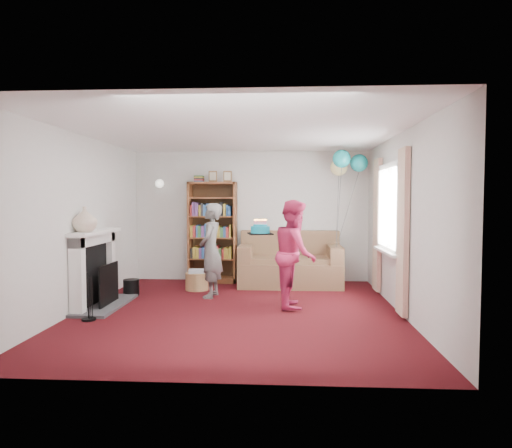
# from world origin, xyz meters

# --- Properties ---
(ground) EXTENTS (5.00, 5.00, 0.00)m
(ground) POSITION_xyz_m (0.00, 0.00, 0.00)
(ground) COLOR black
(ground) RESTS_ON ground
(wall_back) EXTENTS (4.50, 0.02, 2.50)m
(wall_back) POSITION_xyz_m (0.00, 2.51, 1.25)
(wall_back) COLOR silver
(wall_back) RESTS_ON ground
(wall_left) EXTENTS (0.02, 5.00, 2.50)m
(wall_left) POSITION_xyz_m (-2.26, 0.00, 1.25)
(wall_left) COLOR silver
(wall_left) RESTS_ON ground
(wall_right) EXTENTS (0.02, 5.00, 2.50)m
(wall_right) POSITION_xyz_m (2.26, 0.00, 1.25)
(wall_right) COLOR silver
(wall_right) RESTS_ON ground
(ceiling) EXTENTS (4.50, 5.00, 0.01)m
(ceiling) POSITION_xyz_m (0.00, 0.00, 2.50)
(ceiling) COLOR white
(ceiling) RESTS_ON wall_back
(fireplace) EXTENTS (0.55, 1.80, 1.12)m
(fireplace) POSITION_xyz_m (-2.09, 0.19, 0.51)
(fireplace) COLOR #3F3F42
(fireplace) RESTS_ON ground
(window_bay) EXTENTS (0.14, 2.02, 2.20)m
(window_bay) POSITION_xyz_m (2.21, 0.60, 1.20)
(window_bay) COLOR white
(window_bay) RESTS_ON ground
(wall_sconce) EXTENTS (0.16, 0.23, 0.16)m
(wall_sconce) POSITION_xyz_m (-1.75, 2.36, 1.88)
(wall_sconce) COLOR gold
(wall_sconce) RESTS_ON ground
(bookcase) EXTENTS (0.90, 0.42, 2.11)m
(bookcase) POSITION_xyz_m (-0.71, 2.30, 0.93)
(bookcase) COLOR #472B14
(bookcase) RESTS_ON ground
(sofa) EXTENTS (1.85, 0.98, 0.98)m
(sofa) POSITION_xyz_m (0.75, 2.08, 0.36)
(sofa) COLOR brown
(sofa) RESTS_ON ground
(wicker_basket) EXTENTS (0.40, 0.40, 0.36)m
(wicker_basket) POSITION_xyz_m (-0.87, 1.49, 0.16)
(wicker_basket) COLOR #9F724A
(wicker_basket) RESTS_ON ground
(person_striped) EXTENTS (0.40, 0.58, 1.52)m
(person_striped) POSITION_xyz_m (-0.53, 0.94, 0.76)
(person_striped) COLOR black
(person_striped) RESTS_ON ground
(person_magenta) EXTENTS (0.60, 0.77, 1.57)m
(person_magenta) POSITION_xyz_m (0.80, 0.35, 0.79)
(person_magenta) COLOR #BA2550
(person_magenta) RESTS_ON ground
(birthday_cake) EXTENTS (0.34, 0.34, 0.22)m
(birthday_cake) POSITION_xyz_m (0.29, 0.44, 1.13)
(birthday_cake) COLOR black
(birthday_cake) RESTS_ON ground
(balloons) EXTENTS (0.64, 0.69, 1.75)m
(balloons) POSITION_xyz_m (1.75, 1.92, 2.22)
(balloons) COLOR #3F3F3F
(balloons) RESTS_ON ground
(mantel_vase) EXTENTS (0.41, 0.41, 0.35)m
(mantel_vase) POSITION_xyz_m (-2.12, -0.15, 1.30)
(mantel_vase) COLOR beige
(mantel_vase) RESTS_ON fireplace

